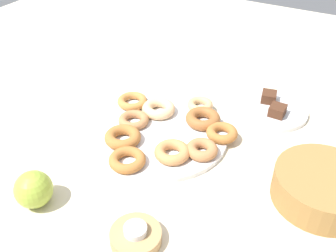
{
  "coord_description": "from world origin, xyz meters",
  "views": [
    {
      "loc": [
        0.71,
        0.43,
        0.64
      ],
      "look_at": [
        0.0,
        0.03,
        0.04
      ],
      "focal_mm": 41.01,
      "sensor_mm": 36.0,
      "label": 1
    }
  ],
  "objects_px": {
    "donut_4": "(202,149)",
    "candle_holder": "(136,237)",
    "basket": "(323,187)",
    "donut_6": "(126,159)",
    "brownie_far": "(277,110)",
    "donut_plate": "(158,134)",
    "donut_9": "(222,133)",
    "donut_8": "(200,105)",
    "donut_0": "(123,137)",
    "donut_3": "(159,109)",
    "donut_7": "(133,121)",
    "donut_5": "(203,119)",
    "donut_2": "(132,101)",
    "apple": "(34,189)",
    "cake_plate": "(270,110)",
    "tealight": "(135,230)",
    "brownie_near": "(269,97)",
    "donut_1": "(172,152)"
  },
  "relations": [
    {
      "from": "donut_4",
      "to": "candle_holder",
      "type": "relative_size",
      "value": 0.78
    },
    {
      "from": "donut_4",
      "to": "basket",
      "type": "distance_m",
      "value": 0.29
    },
    {
      "from": "donut_6",
      "to": "brownie_far",
      "type": "distance_m",
      "value": 0.46
    },
    {
      "from": "donut_plate",
      "to": "candle_holder",
      "type": "height_order",
      "value": "candle_holder"
    },
    {
      "from": "donut_9",
      "to": "donut_8",
      "type": "bearing_deg",
      "value": -131.4
    },
    {
      "from": "candle_holder",
      "to": "donut_0",
      "type": "bearing_deg",
      "value": -140.69
    },
    {
      "from": "donut_3",
      "to": "donut_7",
      "type": "relative_size",
      "value": 1.13
    },
    {
      "from": "basket",
      "to": "donut_4",
      "type": "bearing_deg",
      "value": -89.3
    },
    {
      "from": "donut_3",
      "to": "donut_8",
      "type": "relative_size",
      "value": 1.27
    },
    {
      "from": "donut_3",
      "to": "donut_4",
      "type": "xyz_separation_m",
      "value": [
        0.11,
        0.19,
        -0.0
      ]
    },
    {
      "from": "donut_5",
      "to": "donut_9",
      "type": "height_order",
      "value": "donut_5"
    },
    {
      "from": "donut_3",
      "to": "basket",
      "type": "relative_size",
      "value": 0.44
    },
    {
      "from": "donut_6",
      "to": "brownie_far",
      "type": "bearing_deg",
      "value": 146.01
    },
    {
      "from": "donut_2",
      "to": "donut_6",
      "type": "height_order",
      "value": "donut_6"
    },
    {
      "from": "donut_7",
      "to": "brownie_far",
      "type": "distance_m",
      "value": 0.41
    },
    {
      "from": "donut_6",
      "to": "apple",
      "type": "height_order",
      "value": "apple"
    },
    {
      "from": "donut_7",
      "to": "basket",
      "type": "distance_m",
      "value": 0.51
    },
    {
      "from": "donut_5",
      "to": "donut_6",
      "type": "bearing_deg",
      "value": -20.36
    },
    {
      "from": "donut_0",
      "to": "donut_8",
      "type": "xyz_separation_m",
      "value": [
        -0.24,
        0.11,
        -0.0
      ]
    },
    {
      "from": "donut_0",
      "to": "candle_holder",
      "type": "relative_size",
      "value": 0.92
    },
    {
      "from": "brownie_far",
      "to": "donut_5",
      "type": "bearing_deg",
      "value": -50.21
    },
    {
      "from": "donut_7",
      "to": "donut_5",
      "type": "bearing_deg",
      "value": 121.05
    },
    {
      "from": "donut_2",
      "to": "basket",
      "type": "relative_size",
      "value": 0.41
    },
    {
      "from": "donut_2",
      "to": "cake_plate",
      "type": "xyz_separation_m",
      "value": [
        -0.18,
        0.36,
        -0.02
      ]
    },
    {
      "from": "tealight",
      "to": "donut_0",
      "type": "bearing_deg",
      "value": -140.69
    },
    {
      "from": "donut_9",
      "to": "basket",
      "type": "xyz_separation_m",
      "value": [
        0.09,
        0.27,
        0.01
      ]
    },
    {
      "from": "donut_0",
      "to": "tealight",
      "type": "distance_m",
      "value": 0.31
    },
    {
      "from": "donut_7",
      "to": "brownie_near",
      "type": "distance_m",
      "value": 0.42
    },
    {
      "from": "donut_7",
      "to": "cake_plate",
      "type": "relative_size",
      "value": 0.39
    },
    {
      "from": "brownie_far",
      "to": "candle_holder",
      "type": "height_order",
      "value": "brownie_far"
    },
    {
      "from": "donut_plate",
      "to": "tealight",
      "type": "xyz_separation_m",
      "value": [
        0.32,
        0.14,
        0.03
      ]
    },
    {
      "from": "cake_plate",
      "to": "donut_3",
      "type": "bearing_deg",
      "value": -56.03
    },
    {
      "from": "donut_2",
      "to": "candle_holder",
      "type": "bearing_deg",
      "value": 34.26
    },
    {
      "from": "cake_plate",
      "to": "donut_7",
      "type": "bearing_deg",
      "value": -48.93
    },
    {
      "from": "donut_1",
      "to": "donut_2",
      "type": "distance_m",
      "value": 0.26
    },
    {
      "from": "donut_7",
      "to": "donut_4",
      "type": "bearing_deg",
      "value": 84.41
    },
    {
      "from": "donut_plate",
      "to": "apple",
      "type": "bearing_deg",
      "value": -18.18
    },
    {
      "from": "donut_2",
      "to": "donut_1",
      "type": "bearing_deg",
      "value": 55.36
    },
    {
      "from": "brownie_near",
      "to": "tealight",
      "type": "relative_size",
      "value": 1.02
    },
    {
      "from": "donut_0",
      "to": "apple",
      "type": "height_order",
      "value": "apple"
    },
    {
      "from": "apple",
      "to": "donut_plate",
      "type": "bearing_deg",
      "value": 161.82
    },
    {
      "from": "donut_9",
      "to": "brownie_far",
      "type": "distance_m",
      "value": 0.2
    },
    {
      "from": "donut_0",
      "to": "donut_5",
      "type": "distance_m",
      "value": 0.23
    },
    {
      "from": "donut_4",
      "to": "donut_9",
      "type": "distance_m",
      "value": 0.09
    },
    {
      "from": "donut_plate",
      "to": "basket",
      "type": "relative_size",
      "value": 1.72
    },
    {
      "from": "donut_plate",
      "to": "cake_plate",
      "type": "bearing_deg",
      "value": 139.13
    },
    {
      "from": "cake_plate",
      "to": "tealight",
      "type": "height_order",
      "value": "tealight"
    },
    {
      "from": "brownie_near",
      "to": "brownie_far",
      "type": "xyz_separation_m",
      "value": [
        0.06,
        0.04,
        0.0
      ]
    },
    {
      "from": "donut_2",
      "to": "donut_8",
      "type": "relative_size",
      "value": 1.18
    },
    {
      "from": "donut_6",
      "to": "brownie_near",
      "type": "height_order",
      "value": "brownie_near"
    }
  ]
}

